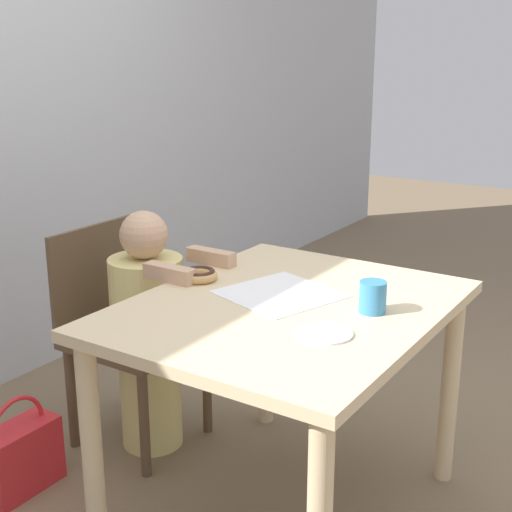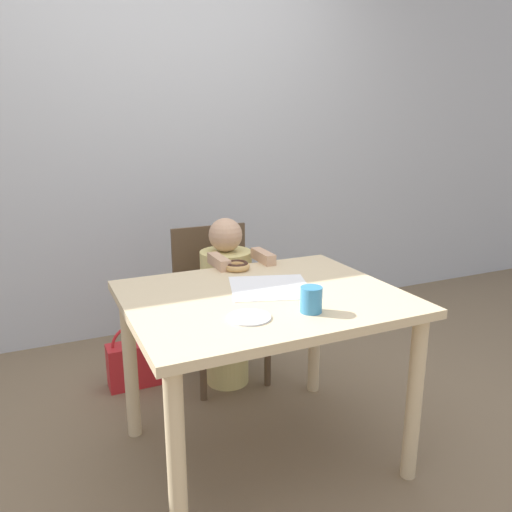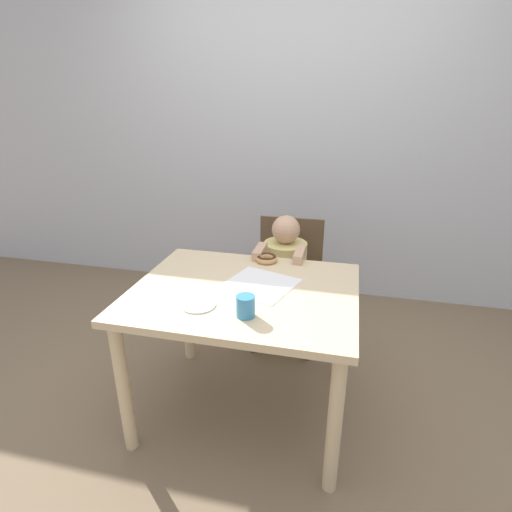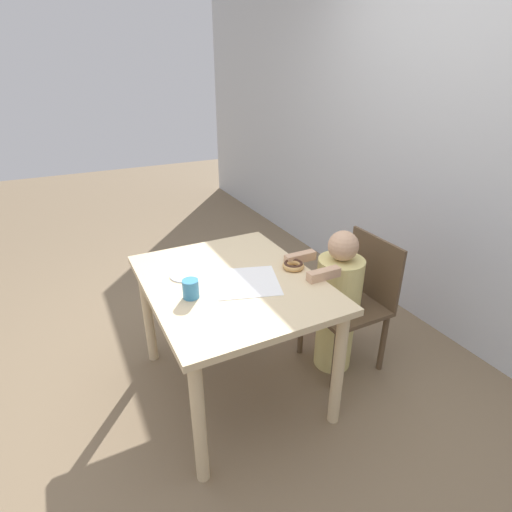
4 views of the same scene
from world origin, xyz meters
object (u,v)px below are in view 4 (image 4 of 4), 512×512
at_px(child_figure, 337,303).
at_px(cup, 191,289).
at_px(donut, 293,265).
at_px(handbag, 313,303).
at_px(chair, 353,300).

xyz_separation_m(child_figure, cup, (-0.02, -0.88, 0.32)).
xyz_separation_m(child_figure, donut, (-0.06, -0.28, 0.29)).
bearing_deg(cup, child_figure, 88.75).
relative_size(donut, handbag, 0.35).
bearing_deg(handbag, cup, -66.73).
bearing_deg(cup, handbag, 113.27).
relative_size(handbag, cup, 3.73).
distance_m(donut, handbag, 0.87).
bearing_deg(handbag, donut, -47.81).
relative_size(donut, cup, 1.29).
relative_size(child_figure, cup, 9.79).
distance_m(chair, handbag, 0.56).
distance_m(chair, donut, 0.51).
distance_m(donut, cup, 0.60).
relative_size(child_figure, donut, 7.59).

